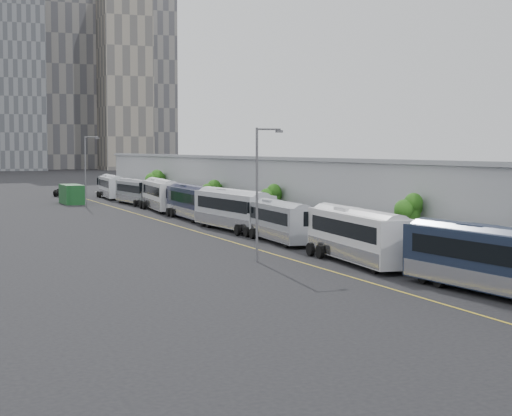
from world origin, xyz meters
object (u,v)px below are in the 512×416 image
street_lamp_near (259,185)px  shipping_container (72,194)px  bus_1 (494,266)px  bus_8 (112,189)px  suv (66,192)px  bus_7 (136,194)px  bus_4 (233,213)px  bus_2 (358,240)px  bus_5 (192,205)px  bus_3 (279,225)px  street_lamp_far (87,167)px  bus_6 (162,198)px

street_lamp_near → shipping_container: 69.45m
bus_1 → bus_8: bearing=85.0°
suv → bus_7: bearing=-89.4°
bus_4 → bus_8: bus_4 is taller
bus_2 → shipping_container: 73.19m
bus_5 → bus_4: bearing=-88.6°
bus_3 → suv: (-5.85, 76.10, -0.73)m
bus_1 → suv: bus_1 is taller
bus_1 → shipping_container: (-8.17, 87.05, -0.20)m
bus_3 → bus_8: bearing=93.4°
shipping_container → suv: 18.27m
bus_2 → bus_4: bus_4 is taller
bus_7 → street_lamp_far: bearing=-165.1°
street_lamp_near → street_lamp_far: street_lamp_far is taller
bus_3 → street_lamp_near: street_lamp_near is taller
street_lamp_near → street_lamp_far: (-0.74, 61.72, 0.12)m
bus_8 → street_lamp_far: bearing=-107.7°
bus_1 → bus_2: bus_2 is taller
bus_6 → suv: bus_6 is taller
bus_1 → bus_6: bearing=84.8°
bus_1 → bus_6: bus_6 is taller
street_lamp_near → suv: street_lamp_near is taller
bus_3 → bus_1: bearing=-85.9°
bus_5 → bus_8: 43.35m
bus_3 → street_lamp_near: size_ratio=1.29×
street_lamp_far → suv: street_lamp_far is taller
bus_5 → street_lamp_near: street_lamp_near is taller
bus_4 → bus_7: 41.79m
bus_1 → street_lamp_near: street_lamp_near is taller
bus_8 → street_lamp_far: street_lamp_far is taller
bus_7 → shipping_container: (-8.29, 5.07, -0.12)m
bus_5 → street_lamp_far: 26.30m
suv → street_lamp_near: bearing=-104.8°
street_lamp_near → bus_5: bearing=80.0°
bus_6 → bus_7: size_ratio=1.14×
bus_3 → suv: size_ratio=2.24×
bus_1 → bus_7: (0.12, 81.98, -0.08)m
bus_5 → shipping_container: size_ratio=1.93×
bus_5 → street_lamp_far: size_ratio=1.37×
street_lamp_far → bus_4: bearing=-79.9°
bus_2 → bus_5: bus_5 is taller
bus_6 → bus_7: 13.54m
bus_4 → bus_7: (0.49, 41.79, -0.18)m
bus_3 → bus_7: bus_7 is taller
bus_6 → street_lamp_near: 51.30m
bus_1 → bus_2: 14.27m
bus_2 → bus_8: (0.61, 83.57, -0.03)m
street_lamp_near → suv: 87.59m
bus_6 → street_lamp_near: bearing=-92.4°
bus_6 → bus_3: bearing=-85.4°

